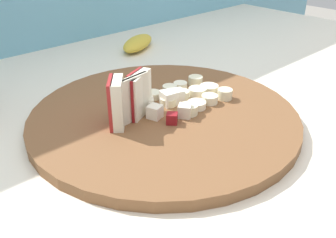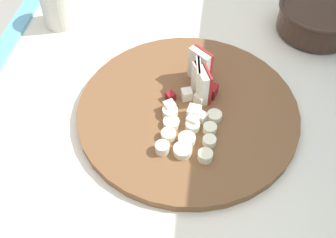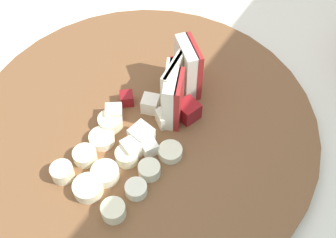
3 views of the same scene
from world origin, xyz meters
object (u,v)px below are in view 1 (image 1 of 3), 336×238
apple_dice_pile (158,104)px  banana_peel (138,43)px  apple_wedge_fan (130,98)px  cutting_board (164,116)px  banana_slice_rows (192,95)px

apple_dice_pile → banana_peel: bearing=56.4°
apple_wedge_fan → cutting_board: bearing=-19.5°
cutting_board → banana_peel: (0.19, 0.30, 0.01)m
cutting_board → apple_dice_pile: 0.02m
apple_dice_pile → apple_wedge_fan: bearing=173.2°
apple_dice_pile → banana_peel: size_ratio=0.79×
apple_wedge_fan → banana_peel: 0.37m
apple_wedge_fan → banana_slice_rows: bearing=-6.6°
cutting_board → apple_dice_pile: apple_dice_pile is taller
apple_wedge_fan → banana_peel: size_ratio=0.71×
apple_dice_pile → banana_slice_rows: size_ratio=0.89×
cutting_board → apple_wedge_fan: (-0.05, 0.02, 0.04)m
apple_dice_pile → banana_slice_rows: apple_dice_pile is taller
cutting_board → banana_slice_rows: bearing=3.6°
banana_slice_rows → cutting_board: bearing=-176.4°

